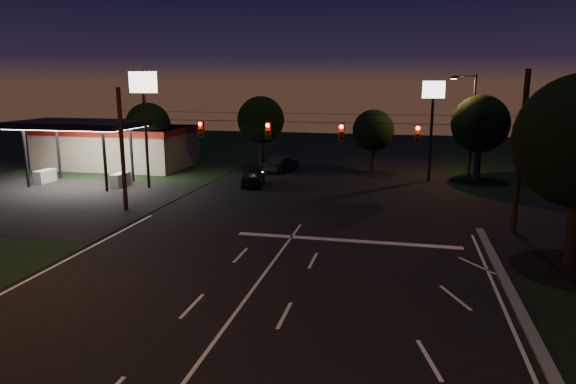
# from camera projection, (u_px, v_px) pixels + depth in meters

# --- Properties ---
(ground) EXTENTS (140.00, 140.00, 0.00)m
(ground) POSITION_uv_depth(u_px,v_px,m) (219.00, 336.00, 17.12)
(ground) COLOR black
(ground) RESTS_ON ground
(cross_street_left) EXTENTS (20.00, 16.00, 0.02)m
(cross_street_left) POSITION_uv_depth(u_px,v_px,m) (32.00, 201.00, 36.68)
(cross_street_left) COLOR black
(cross_street_left) RESTS_ON ground
(stop_bar) EXTENTS (12.00, 0.50, 0.01)m
(stop_bar) POSITION_uv_depth(u_px,v_px,m) (346.00, 240.00, 27.45)
(stop_bar) COLOR silver
(stop_bar) RESTS_ON ground
(utility_pole_right) EXTENTS (0.30, 0.30, 9.00)m
(utility_pole_right) POSITION_uv_depth(u_px,v_px,m) (513.00, 233.00, 28.86)
(utility_pole_right) COLOR black
(utility_pole_right) RESTS_ON ground
(utility_pole_left) EXTENTS (0.28, 0.28, 8.00)m
(utility_pole_left) POSITION_uv_depth(u_px,v_px,m) (126.00, 210.00, 34.01)
(utility_pole_left) COLOR black
(utility_pole_left) RESTS_ON ground
(signal_span) EXTENTS (24.00, 0.40, 1.56)m
(signal_span) POSITION_uv_depth(u_px,v_px,m) (304.00, 131.00, 30.25)
(signal_span) COLOR black
(signal_span) RESTS_ON ground
(gas_station) EXTENTS (14.20, 16.10, 5.25)m
(gas_station) POSITION_uv_depth(u_px,v_px,m) (115.00, 144.00, 50.30)
(gas_station) COLOR gray
(gas_station) RESTS_ON ground
(pole_sign_left_near) EXTENTS (2.20, 0.30, 9.10)m
(pole_sign_left_near) POSITION_uv_depth(u_px,v_px,m) (144.00, 100.00, 39.65)
(pole_sign_left_near) COLOR black
(pole_sign_left_near) RESTS_ON ground
(pole_sign_right) EXTENTS (1.80, 0.30, 8.40)m
(pole_sign_right) POSITION_uv_depth(u_px,v_px,m) (433.00, 107.00, 42.72)
(pole_sign_right) COLOR black
(pole_sign_right) RESTS_ON ground
(street_light_right_far) EXTENTS (2.20, 0.35, 9.00)m
(street_light_right_far) POSITION_uv_depth(u_px,v_px,m) (470.00, 118.00, 44.14)
(street_light_right_far) COLOR black
(street_light_right_far) RESTS_ON ground
(tree_far_a) EXTENTS (4.20, 4.20, 6.42)m
(tree_far_a) POSITION_uv_depth(u_px,v_px,m) (149.00, 126.00, 48.82)
(tree_far_a) COLOR black
(tree_far_a) RESTS_ON ground
(tree_far_b) EXTENTS (4.60, 4.60, 6.98)m
(tree_far_b) POSITION_uv_depth(u_px,v_px,m) (261.00, 120.00, 50.42)
(tree_far_b) COLOR black
(tree_far_b) RESTS_ON ground
(tree_far_c) EXTENTS (3.80, 3.80, 5.86)m
(tree_far_c) POSITION_uv_depth(u_px,v_px,m) (373.00, 131.00, 47.24)
(tree_far_c) COLOR black
(tree_far_c) RESTS_ON ground
(tree_far_d) EXTENTS (4.80, 4.80, 7.30)m
(tree_far_d) POSITION_uv_depth(u_px,v_px,m) (480.00, 124.00, 43.23)
(tree_far_d) COLOR black
(tree_far_d) RESTS_ON ground
(car_oncoming_a) EXTENTS (2.54, 4.63, 1.49)m
(car_oncoming_a) POSITION_uv_depth(u_px,v_px,m) (253.00, 177.00, 41.88)
(car_oncoming_a) COLOR black
(car_oncoming_a) RESTS_ON ground
(car_oncoming_b) EXTENTS (2.66, 4.60, 1.43)m
(car_oncoming_b) POSITION_uv_depth(u_px,v_px,m) (281.00, 164.00, 48.49)
(car_oncoming_b) COLOR black
(car_oncoming_b) RESTS_ON ground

